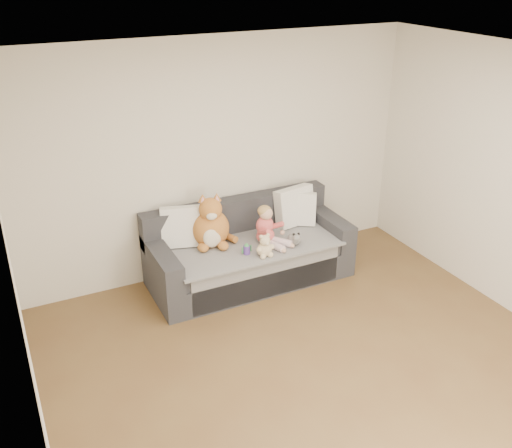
{
  "coord_description": "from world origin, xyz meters",
  "views": [
    {
      "loc": [
        -2.24,
        -2.96,
        3.31
      ],
      "look_at": [
        0.13,
        1.87,
        0.75
      ],
      "focal_mm": 40.0,
      "sensor_mm": 36.0,
      "label": 1
    }
  ],
  "objects_px": {
    "toddler": "(268,228)",
    "sofa": "(248,253)",
    "plush_cat": "(211,226)",
    "sippy_cup": "(247,248)",
    "teddy_bear": "(265,247)"
  },
  "relations": [
    {
      "from": "sofa",
      "to": "plush_cat",
      "type": "distance_m",
      "value": 0.56
    },
    {
      "from": "toddler",
      "to": "teddy_bear",
      "type": "bearing_deg",
      "value": -146.2
    },
    {
      "from": "sippy_cup",
      "to": "sofa",
      "type": "bearing_deg",
      "value": 61.46
    },
    {
      "from": "plush_cat",
      "to": "sippy_cup",
      "type": "distance_m",
      "value": 0.46
    },
    {
      "from": "teddy_bear",
      "to": "sippy_cup",
      "type": "relative_size",
      "value": 1.99
    },
    {
      "from": "sofa",
      "to": "plush_cat",
      "type": "bearing_deg",
      "value": 169.12
    },
    {
      "from": "sofa",
      "to": "plush_cat",
      "type": "height_order",
      "value": "plush_cat"
    },
    {
      "from": "teddy_bear",
      "to": "sippy_cup",
      "type": "xyz_separation_m",
      "value": [
        -0.15,
        0.12,
        -0.04
      ]
    },
    {
      "from": "toddler",
      "to": "sofa",
      "type": "bearing_deg",
      "value": 114.11
    },
    {
      "from": "toddler",
      "to": "teddy_bear",
      "type": "height_order",
      "value": "toddler"
    },
    {
      "from": "teddy_bear",
      "to": "sofa",
      "type": "bearing_deg",
      "value": 88.37
    },
    {
      "from": "sofa",
      "to": "teddy_bear",
      "type": "xyz_separation_m",
      "value": [
        -0.0,
        -0.4,
        0.27
      ]
    },
    {
      "from": "toddler",
      "to": "sippy_cup",
      "type": "distance_m",
      "value": 0.36
    },
    {
      "from": "toddler",
      "to": "teddy_bear",
      "type": "relative_size",
      "value": 1.7
    },
    {
      "from": "teddy_bear",
      "to": "sippy_cup",
      "type": "height_order",
      "value": "teddy_bear"
    }
  ]
}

